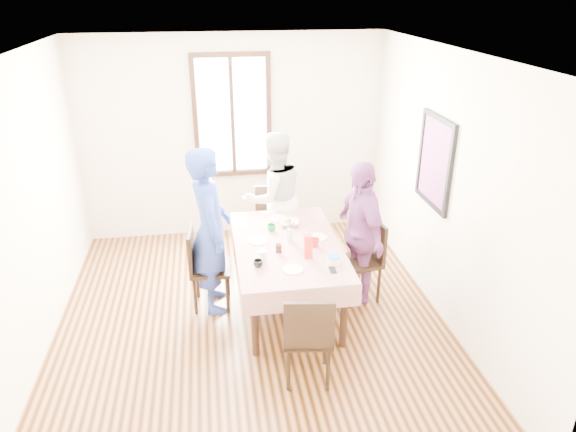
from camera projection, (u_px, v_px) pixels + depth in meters
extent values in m
plane|color=black|center=(252.00, 320.00, 5.51)|extent=(4.50, 4.50, 0.00)
plane|color=#F0E1C4|center=(233.00, 138.00, 6.99)|extent=(4.00, 0.00, 4.00)
plane|color=#F0E1C4|center=(447.00, 190.00, 5.25)|extent=(0.00, 4.50, 4.50)
cube|color=black|center=(232.00, 116.00, 6.85)|extent=(1.02, 0.06, 1.62)
cube|color=white|center=(232.00, 116.00, 6.86)|extent=(0.90, 0.02, 1.50)
cube|color=red|center=(435.00, 162.00, 5.43)|extent=(0.04, 0.76, 0.96)
cube|color=black|center=(287.00, 276.00, 5.61)|extent=(0.97, 1.67, 0.75)
cube|color=#530000|center=(287.00, 244.00, 5.46)|extent=(1.09, 1.79, 0.01)
cube|color=black|center=(211.00, 268.00, 5.61)|extent=(0.45, 0.45, 0.91)
cube|color=black|center=(359.00, 261.00, 5.74)|extent=(0.48, 0.48, 0.91)
cube|color=black|center=(273.00, 224.00, 6.62)|extent=(0.44, 0.44, 0.91)
cube|color=black|center=(308.00, 335.00, 4.55)|extent=(0.48, 0.48, 0.91)
imported|color=navy|center=(210.00, 231.00, 5.43)|extent=(0.47, 0.68, 1.80)
imported|color=silver|center=(273.00, 197.00, 6.44)|extent=(0.97, 0.87, 1.66)
imported|color=#7D3F7E|center=(359.00, 233.00, 5.60)|extent=(0.53, 0.99, 1.60)
imported|color=black|center=(258.00, 264.00, 5.00)|extent=(0.11, 0.11, 0.07)
imported|color=red|center=(315.00, 243.00, 5.38)|extent=(0.14, 0.14, 0.09)
imported|color=#0C7226|center=(271.00, 228.00, 5.73)|extent=(0.10, 0.10, 0.07)
imported|color=white|center=(289.00, 223.00, 5.85)|extent=(0.25, 0.25, 0.05)
cube|color=red|center=(308.00, 246.00, 5.14)|extent=(0.08, 0.08, 0.24)
cylinder|color=white|center=(334.00, 260.00, 5.07)|extent=(0.13, 0.13, 0.07)
cylinder|color=black|center=(279.00, 248.00, 5.26)|extent=(0.06, 0.06, 0.09)
cylinder|color=silver|center=(263.00, 255.00, 5.13)|extent=(0.07, 0.07, 0.10)
cube|color=black|center=(333.00, 270.00, 4.95)|extent=(0.06, 0.13, 0.01)
cylinder|color=silver|center=(290.00, 235.00, 5.50)|extent=(0.07, 0.07, 0.13)
cylinder|color=white|center=(258.00, 241.00, 5.51)|extent=(0.20, 0.20, 0.01)
cylinder|color=white|center=(318.00, 237.00, 5.58)|extent=(0.20, 0.20, 0.01)
cylinder|color=white|center=(277.00, 218.00, 6.03)|extent=(0.20, 0.20, 0.01)
cylinder|color=white|center=(293.00, 269.00, 4.95)|extent=(0.20, 0.20, 0.01)
cylinder|color=blue|center=(334.00, 256.00, 5.05)|extent=(0.12, 0.12, 0.01)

